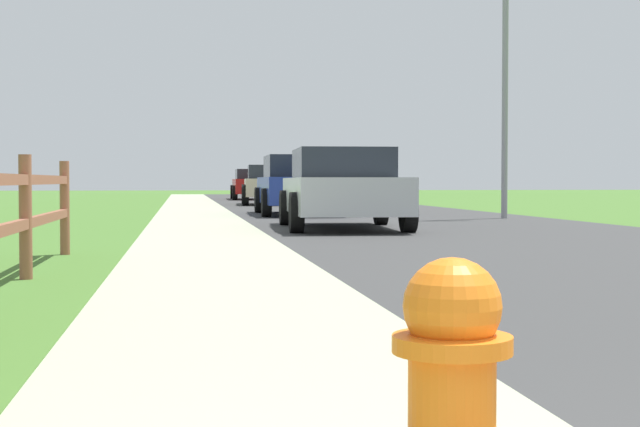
% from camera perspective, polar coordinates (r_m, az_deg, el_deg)
% --- Properties ---
extents(ground_plane, '(120.00, 120.00, 0.00)m').
position_cam_1_polar(ground_plane, '(25.63, -5.27, 0.05)').
color(ground_plane, '#446F2A').
extents(road_asphalt, '(7.00, 66.00, 0.01)m').
position_cam_1_polar(road_asphalt, '(28.01, 1.68, 0.23)').
color(road_asphalt, '#393939').
rests_on(road_asphalt, ground).
extents(curb_concrete, '(6.00, 66.00, 0.01)m').
position_cam_1_polar(curb_concrete, '(27.64, -11.71, 0.16)').
color(curb_concrete, '#A8B18E').
rests_on(curb_concrete, ground).
extents(grass_verge, '(5.00, 66.00, 0.00)m').
position_cam_1_polar(grass_verge, '(27.77, -14.80, 0.15)').
color(grass_verge, '#446F2A').
rests_on(grass_verge, ground).
extents(parked_suv_silver, '(2.23, 4.58, 1.43)m').
position_cam_1_polar(parked_suv_silver, '(17.07, 1.34, 1.55)').
color(parked_suv_silver, '#B7BABF').
rests_on(parked_suv_silver, ground).
extents(parked_car_blue, '(2.17, 4.78, 1.50)m').
position_cam_1_polar(parked_car_blue, '(24.10, -1.25, 1.74)').
color(parked_car_blue, navy).
rests_on(parked_car_blue, ground).
extents(parked_car_beige, '(2.31, 4.35, 1.41)m').
position_cam_1_polar(parked_car_beige, '(34.15, -2.90, 1.78)').
color(parked_car_beige, '#C6B793').
rests_on(parked_car_beige, ground).
extents(parked_car_red, '(2.12, 4.96, 1.39)m').
position_cam_1_polar(parked_car_red, '(43.88, -4.00, 1.79)').
color(parked_car_red, maroon).
rests_on(parked_car_red, ground).
extents(street_lamp, '(1.17, 0.20, 7.24)m').
position_cam_1_polar(street_lamp, '(22.31, 11.28, 10.66)').
color(street_lamp, gray).
rests_on(street_lamp, ground).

